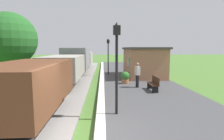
{
  "coord_description": "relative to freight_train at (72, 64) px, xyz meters",
  "views": [
    {
      "loc": [
        0.5,
        -5.63,
        2.93
      ],
      "look_at": [
        1.29,
        9.91,
        1.07
      ],
      "focal_mm": 29.01,
      "sensor_mm": 36.0,
      "label": 1
    }
  ],
  "objects": [
    {
      "name": "platform_slab",
      "position": [
        5.6,
        -11.52,
        -1.36
      ],
      "size": [
        6.0,
        60.0,
        0.25
      ],
      "primitive_type": "cube",
      "color": "#424244",
      "rests_on": "ground"
    },
    {
      "name": "person_waiting",
      "position": [
        5.27,
        -4.96,
        -0.3
      ],
      "size": [
        0.34,
        0.43,
        1.71
      ],
      "rotation": [
        0.0,
        0.0,
        3.44
      ],
      "color": "black",
      "rests_on": "platform_slab"
    },
    {
      "name": "ground_plane",
      "position": [
        2.4,
        -11.52,
        -1.48
      ],
      "size": [
        160.0,
        160.0,
        0.0
      ],
      "primitive_type": "plane",
      "color": "#47702D"
    },
    {
      "name": "platform_edge_stripe",
      "position": [
        2.8,
        -11.52,
        -1.23
      ],
      "size": [
        0.36,
        60.0,
        0.01
      ],
      "primitive_type": "cube",
      "color": "silver",
      "rests_on": "platform_slab"
    },
    {
      "name": "lamp_post_near",
      "position": [
        3.45,
        -9.99,
        1.32
      ],
      "size": [
        0.28,
        0.28,
        3.7
      ],
      "color": "black",
      "rests_on": "platform_slab"
    },
    {
      "name": "bench_near_hut",
      "position": [
        6.12,
        -6.01,
        -0.76
      ],
      "size": [
        0.42,
        1.5,
        0.91
      ],
      "color": "#422819",
      "rests_on": "platform_slab"
    },
    {
      "name": "rail_near",
      "position": [
        0.72,
        -11.52,
        -1.29
      ],
      "size": [
        0.07,
        60.0,
        0.14
      ],
      "primitive_type": "cube",
      "color": "slate",
      "rests_on": "track_ballast"
    },
    {
      "name": "lamp_post_far",
      "position": [
        3.45,
        1.45,
        1.32
      ],
      "size": [
        0.28,
        0.28,
        3.7
      ],
      "color": "black",
      "rests_on": "platform_slab"
    },
    {
      "name": "tree_trackside_far",
      "position": [
        -5.01,
        -1.19,
        2.22
      ],
      "size": [
        4.54,
        4.54,
        5.97
      ],
      "color": "#4C3823",
      "rests_on": "ground"
    },
    {
      "name": "station_hut",
      "position": [
        6.8,
        0.14,
        0.17
      ],
      "size": [
        3.5,
        5.8,
        2.78
      ],
      "color": "#9E6B4C",
      "rests_on": "platform_slab"
    },
    {
      "name": "potted_planter",
      "position": [
        4.61,
        -3.54,
        -0.76
      ],
      "size": [
        0.64,
        0.64,
        0.92
      ],
      "color": "#9E6642",
      "rests_on": "platform_slab"
    },
    {
      "name": "track_ballast",
      "position": [
        -0.0,
        -11.52,
        -1.42
      ],
      "size": [
        3.8,
        60.0,
        0.12
      ],
      "primitive_type": "cube",
      "color": "gray",
      "rests_on": "ground"
    },
    {
      "name": "tree_field_left",
      "position": [
        -7.68,
        5.91,
        2.09
      ],
      "size": [
        4.46,
        4.46,
        5.8
      ],
      "color": "#4C3823",
      "rests_on": "ground"
    },
    {
      "name": "freight_train",
      "position": [
        0.0,
        0.0,
        0.0
      ],
      "size": [
        2.5,
        26.0,
        2.72
      ],
      "color": "brown",
      "rests_on": "rail_near"
    }
  ]
}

